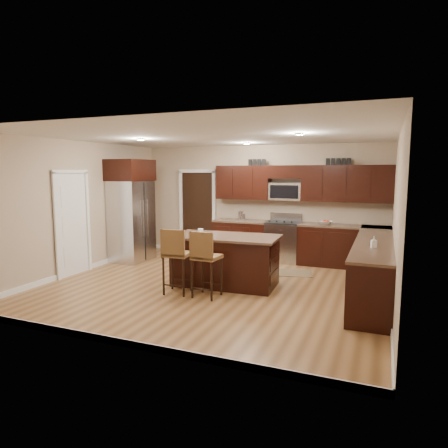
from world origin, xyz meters
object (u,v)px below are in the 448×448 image
at_px(stool_mid, 205,256).
at_px(refrigerator, 131,210).
at_px(range, 283,241).
at_px(stool_left, 176,254).
at_px(island, 225,262).

relative_size(stool_mid, refrigerator, 0.48).
relative_size(range, stool_left, 0.98).
bearing_deg(island, stool_mid, -94.68).
bearing_deg(stool_mid, island, 91.96).
bearing_deg(range, stool_left, -109.30).
relative_size(island, stool_left, 1.76).
distance_m(range, island, 2.34).
distance_m(range, stool_mid, 3.18).
bearing_deg(refrigerator, stool_left, -40.66).
height_order(island, refrigerator, refrigerator).
height_order(stool_left, stool_mid, stool_left).
relative_size(stool_left, refrigerator, 0.48).
height_order(stool_mid, refrigerator, refrigerator).
xyz_separation_m(range, refrigerator, (-3.30, -1.23, 0.73)).
xyz_separation_m(stool_mid, refrigerator, (-2.75, 1.89, 0.50)).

